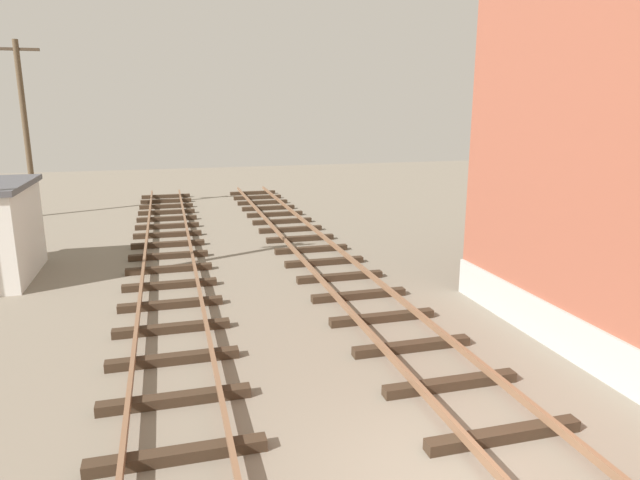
% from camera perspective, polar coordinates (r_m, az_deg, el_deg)
% --- Properties ---
extents(track_near_building, '(2.50, 52.29, 0.32)m').
position_cam_1_polar(track_near_building, '(8.65, 21.28, -20.54)').
color(track_near_building, '#38281C').
rests_on(track_near_building, ground).
extents(utility_pole_far, '(1.80, 0.24, 7.53)m').
position_cam_1_polar(utility_pole_far, '(27.87, -27.69, 10.16)').
color(utility_pole_far, brown).
rests_on(utility_pole_far, ground).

